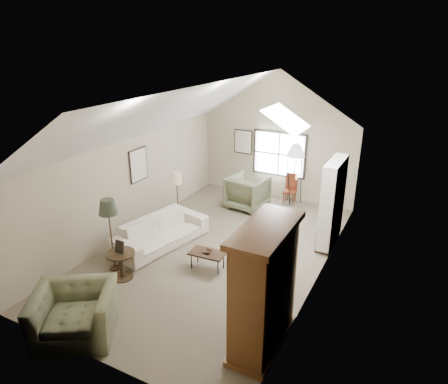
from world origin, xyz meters
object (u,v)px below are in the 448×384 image
at_px(sofa, 161,232).
at_px(side_chair, 290,189).
at_px(armoire, 264,288).
at_px(armchair_far, 248,192).
at_px(coffee_table, 208,260).
at_px(side_table, 121,265).
at_px(armchair_near, 75,314).

relative_size(sofa, side_chair, 2.66).
height_order(armoire, armchair_far, armoire).
bearing_deg(armoire, side_chair, 104.53).
xyz_separation_m(armchair_far, coffee_table, (0.62, -3.55, -0.30)).
distance_m(coffee_table, side_table, 1.87).
height_order(sofa, side_chair, side_chair).
xyz_separation_m(armoire, armchair_far, (-2.60, 5.16, -0.60)).
distance_m(armoire, sofa, 4.14).
height_order(armchair_far, side_table, armchair_far).
xyz_separation_m(armoire, side_chair, (-1.58, 6.10, -0.64)).
height_order(armchair_near, side_chair, side_chair).
bearing_deg(side_chair, armchair_far, -142.21).
height_order(armchair_far, coffee_table, armchair_far).
relative_size(armchair_near, side_table, 2.17).
bearing_deg(armoire, armchair_far, 116.74).
bearing_deg(sofa, coffee_table, -92.97).
distance_m(sofa, side_table, 1.60).
bearing_deg(coffee_table, armchair_near, -108.58).
bearing_deg(side_chair, armoire, -80.56).
bearing_deg(armchair_near, side_table, 72.82).
bearing_deg(armchair_far, coffee_table, 107.50).
relative_size(armchair_far, side_table, 1.78).
xyz_separation_m(armchair_near, coffee_table, (0.98, 2.91, -0.23)).
xyz_separation_m(armoire, side_table, (-3.43, 0.43, -0.79)).
bearing_deg(sofa, side_chair, -13.31).
xyz_separation_m(armchair_near, side_chair, (1.38, 7.40, 0.03)).
distance_m(armchair_far, side_table, 4.80).
xyz_separation_m(armchair_far, side_table, (-0.84, -4.72, -0.19)).
distance_m(sofa, armchair_near, 3.38).
bearing_deg(side_chair, armchair_near, -105.62).
bearing_deg(side_table, armchair_near, -74.59).
distance_m(armchair_near, side_chair, 7.53).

